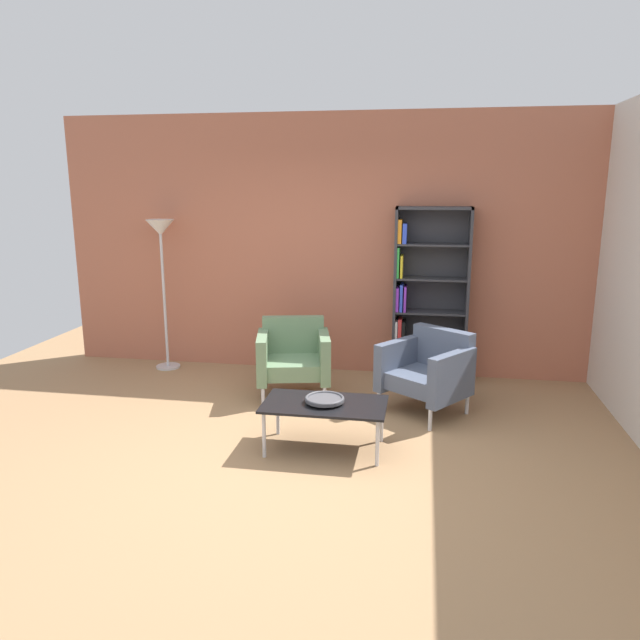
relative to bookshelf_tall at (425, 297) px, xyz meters
The scene contains 8 objects.
ground_plane 2.64m from the bookshelf_tall, 114.15° to the right, with size 8.32×8.32×0.00m, color #9E7751.
brick_back_panel 1.16m from the bookshelf_tall, 168.49° to the left, with size 6.40×0.12×2.90m, color #B2664C.
bookshelf_tall is the anchor object (origin of this frame).
coffee_table_low 2.23m from the bookshelf_tall, 110.97° to the right, with size 1.00×0.56×0.40m.
decorative_bowl 2.21m from the bookshelf_tall, 110.97° to the right, with size 0.32×0.32×0.05m.
armchair_near_window 1.15m from the bookshelf_tall, 86.84° to the right, with size 0.95×0.94×0.78m.
armchair_by_bookshelf 1.60m from the bookshelf_tall, 148.86° to the right, with size 0.84×0.79×0.78m.
floor_lamp_torchiere 3.02m from the bookshelf_tall, behind, with size 0.32×0.32×1.74m.
Camera 1 is at (0.99, -4.29, 2.14)m, focal length 33.71 mm.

